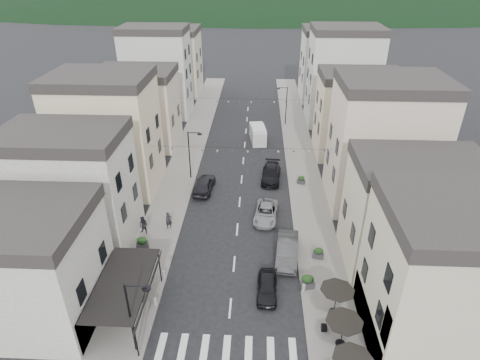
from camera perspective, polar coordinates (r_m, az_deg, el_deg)
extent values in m
cube|color=slate|center=(53.88, -7.49, 3.45)|extent=(4.00, 76.00, 0.12)
cube|color=slate|center=(53.38, 8.60, 3.11)|extent=(4.00, 76.00, 0.12)
cube|color=#A7A399|center=(33.20, -29.97, -11.10)|extent=(12.00, 8.00, 8.00)
cube|color=beige|center=(29.80, 28.03, -13.01)|extent=(10.00, 8.00, 10.00)
cube|color=black|center=(30.36, -16.32, -13.86)|extent=(3.60, 7.50, 0.15)
cube|color=black|center=(30.20, -12.84, -14.87)|extent=(0.34, 7.50, 0.99)
cylinder|color=black|center=(28.77, -14.58, -21.24)|extent=(0.10, 0.10, 3.20)
cylinder|color=black|center=(33.42, -11.33, -12.07)|extent=(0.10, 0.10, 3.20)
cube|color=#A7A399|center=(38.52, -22.69, -1.67)|extent=(10.00, 7.00, 10.00)
cube|color=#262323|center=(36.21, -24.35, 5.81)|extent=(10.20, 7.14, 1.00)
cube|color=beige|center=(46.27, -18.20, 5.77)|extent=(10.00, 8.00, 12.00)
cube|color=#262323|center=(44.23, -19.53, 13.49)|extent=(10.20, 8.16, 1.00)
cube|color=beige|center=(57.28, -14.15, 9.50)|extent=(10.00, 8.00, 9.50)
cube|color=#262323|center=(55.79, -14.82, 14.56)|extent=(10.20, 8.16, 1.00)
cube|color=#B3B3AE|center=(67.84, -11.63, 14.40)|extent=(10.00, 7.00, 13.00)
cube|color=#262323|center=(66.44, -12.27, 20.22)|extent=(10.20, 7.14, 1.00)
cube|color=beige|center=(79.43, -9.56, 15.99)|extent=(10.00, 9.00, 11.00)
cube|color=#262323|center=(78.29, -9.94, 20.26)|extent=(10.20, 9.18, 1.00)
cube|color=beige|center=(35.85, 23.13, -5.15)|extent=(10.00, 7.00, 9.00)
cube|color=#262323|center=(33.48, 24.78, 1.95)|extent=(10.20, 7.14, 1.00)
cube|color=beige|center=(43.30, 19.61, 4.26)|extent=(10.00, 8.00, 12.50)
cube|color=#262323|center=(41.09, 21.21, 12.79)|extent=(10.20, 8.16, 1.00)
cube|color=beige|center=(54.47, 16.23, 8.46)|extent=(10.00, 7.00, 10.00)
cube|color=#262323|center=(52.86, 17.08, 14.02)|extent=(10.20, 7.14, 1.00)
cube|color=#B3B3AE|center=(65.12, 14.30, 13.71)|extent=(10.00, 8.00, 13.50)
cube|color=#262323|center=(63.65, 15.14, 19.98)|extent=(10.20, 8.16, 1.00)
cube|color=#A7A399|center=(76.80, 12.64, 15.44)|extent=(10.00, 9.00, 11.50)
cube|color=#262323|center=(75.61, 13.18, 20.03)|extent=(10.20, 9.18, 1.00)
cylinder|color=black|center=(29.44, 14.28, -20.66)|extent=(0.06, 0.06, 2.30)
cone|color=black|center=(28.62, 14.56, -19.23)|extent=(2.50, 2.50, 0.55)
cylinder|color=black|center=(30.03, 14.09, -21.62)|extent=(0.70, 0.70, 0.04)
cylinder|color=black|center=(31.27, 13.38, -16.75)|extent=(0.06, 0.06, 2.30)
cone|color=black|center=(30.50, 13.62, -15.31)|extent=(2.50, 2.50, 0.55)
cylinder|color=black|center=(31.83, 13.21, -17.73)|extent=(0.70, 0.70, 0.04)
cylinder|color=black|center=(28.12, -15.28, -18.56)|extent=(0.14, 0.14, 6.00)
cylinder|color=black|center=(25.89, -14.62, -14.41)|extent=(1.40, 0.10, 0.10)
cylinder|color=black|center=(25.82, -13.15, -14.78)|extent=(0.56, 0.56, 0.08)
cylinder|color=black|center=(47.05, -7.21, 3.44)|extent=(0.14, 0.14, 6.00)
cylinder|color=black|center=(45.75, -6.56, 6.70)|extent=(1.40, 0.10, 0.10)
cylinder|color=black|center=(45.71, -5.74, 6.52)|extent=(0.56, 0.56, 0.08)
cylinder|color=black|center=(63.20, 6.60, 10.37)|extent=(0.14, 0.14, 6.00)
cylinder|color=black|center=(62.28, 6.09, 12.92)|extent=(1.40, 0.10, 0.10)
cylinder|color=black|center=(62.29, 5.47, 12.81)|extent=(0.56, 0.56, 0.08)
cylinder|color=gray|center=(32.47, -11.94, -16.54)|extent=(0.26, 0.26, 0.60)
cylinder|color=gray|center=(34.54, -10.78, -13.00)|extent=(0.26, 0.26, 0.60)
cylinder|color=gray|center=(33.23, 9.03, -14.87)|extent=(0.26, 0.26, 0.60)
cylinder|color=black|center=(41.53, 0.01, 4.61)|extent=(19.00, 0.02, 0.02)
cone|color=beige|center=(42.87, -11.73, 4.52)|extent=(0.28, 0.28, 0.24)
cone|color=navy|center=(42.54, -9.64, 4.40)|extent=(0.28, 0.28, 0.24)
cone|color=beige|center=(42.27, -7.53, 4.28)|extent=(0.28, 0.28, 0.24)
cone|color=navy|center=(42.06, -5.39, 4.18)|extent=(0.28, 0.28, 0.24)
cone|color=beige|center=(41.89, -3.24, 4.09)|extent=(0.28, 0.28, 0.24)
cone|color=navy|center=(41.77, -1.07, 4.02)|extent=(0.28, 0.28, 0.24)
cone|color=beige|center=(41.71, 1.10, 3.98)|extent=(0.28, 0.28, 0.24)
cone|color=navy|center=(41.69, 3.28, 3.96)|extent=(0.28, 0.28, 0.24)
cone|color=beige|center=(41.72, 5.47, 3.96)|extent=(0.28, 0.28, 0.24)
cone|color=navy|center=(41.81, 7.64, 3.98)|extent=(0.28, 0.28, 0.24)
cone|color=beige|center=(41.95, 9.81, 4.01)|extent=(0.28, 0.28, 0.24)
cone|color=navy|center=(42.14, 11.96, 4.04)|extent=(0.28, 0.28, 0.24)
cylinder|color=black|center=(56.44, 0.79, 11.43)|extent=(19.00, 0.02, 0.02)
cone|color=beige|center=(57.43, -8.10, 11.27)|extent=(0.28, 0.28, 0.24)
cone|color=navy|center=(57.19, -6.50, 11.21)|extent=(0.28, 0.28, 0.24)
cone|color=beige|center=(56.99, -4.89, 11.14)|extent=(0.28, 0.28, 0.24)
cone|color=navy|center=(56.83, -3.28, 11.07)|extent=(0.28, 0.28, 0.24)
cone|color=beige|center=(56.71, -1.65, 11.02)|extent=(0.28, 0.28, 0.24)
cone|color=navy|center=(56.62, -0.03, 10.98)|extent=(0.28, 0.28, 0.24)
cone|color=beige|center=(56.57, 1.61, 10.95)|extent=(0.28, 0.28, 0.24)
cone|color=navy|center=(56.56, 3.24, 10.94)|extent=(0.28, 0.28, 0.24)
cone|color=beige|center=(56.58, 4.87, 10.93)|extent=(0.28, 0.28, 0.24)
cone|color=navy|center=(56.65, 6.51, 10.94)|extent=(0.28, 0.28, 0.24)
cone|color=beige|center=(56.75, 8.13, 10.96)|extent=(0.28, 0.28, 0.24)
cone|color=navy|center=(56.89, 9.76, 10.97)|extent=(0.28, 0.28, 0.24)
imported|color=black|center=(32.61, 3.88, -14.93)|extent=(1.70, 3.97, 1.34)
imported|color=#373639|center=(35.83, 6.73, -9.88)|extent=(2.30, 5.33, 1.71)
imported|color=gray|center=(40.69, 3.71, -4.65)|extent=(2.75, 5.07, 1.35)
imported|color=black|center=(47.60, 4.46, 0.89)|extent=(2.57, 5.41, 1.52)
imported|color=black|center=(45.32, -5.13, -0.62)|extent=(2.37, 5.03, 1.66)
cube|color=silver|center=(57.67, 2.54, 6.52)|extent=(2.55, 5.07, 2.02)
cube|color=silver|center=(56.70, 2.64, 7.27)|extent=(2.28, 3.46, 0.51)
cylinder|color=black|center=(56.18, 1.93, 5.16)|extent=(0.34, 0.74, 0.71)
cylinder|color=black|center=(56.38, 3.57, 5.21)|extent=(0.34, 0.74, 0.71)
cylinder|color=black|center=(59.49, 1.53, 6.59)|extent=(0.34, 0.74, 0.71)
cylinder|color=black|center=(59.69, 3.09, 6.64)|extent=(0.34, 0.74, 0.71)
imported|color=black|center=(39.54, -10.11, -5.68)|extent=(0.76, 0.68, 1.74)
imported|color=black|center=(39.28, -13.56, -6.27)|extent=(1.07, 0.94, 1.85)
cube|color=#2A2A2D|center=(33.09, -14.31, -15.92)|extent=(1.06, 0.60, 0.52)
ellipsoid|color=black|center=(32.69, -14.44, -15.20)|extent=(0.92, 0.59, 0.67)
cube|color=#2C2C2F|center=(37.86, -13.69, -9.06)|extent=(1.22, 0.90, 0.54)
ellipsoid|color=black|center=(37.50, -13.80, -8.35)|extent=(0.96, 0.61, 0.69)
cube|color=#323335|center=(33.53, 9.50, -14.47)|extent=(1.23, 0.82, 0.57)
ellipsoid|color=black|center=(33.10, 9.59, -13.69)|extent=(1.00, 0.64, 0.73)
cube|color=#333335|center=(36.47, 11.05, -10.49)|extent=(1.05, 0.75, 0.47)
ellipsoid|color=black|center=(36.14, 11.13, -9.86)|extent=(0.83, 0.53, 0.60)
cube|color=#2F2F32|center=(47.18, 8.67, -0.25)|extent=(0.99, 0.76, 0.44)
ellipsoid|color=black|center=(46.95, 8.71, 0.27)|extent=(0.77, 0.49, 0.56)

